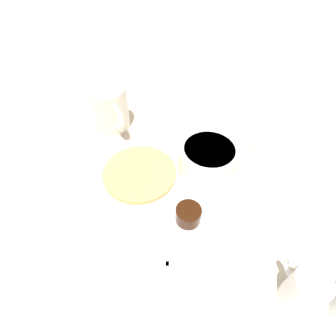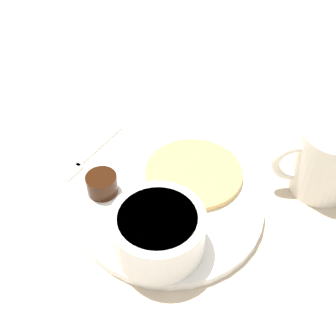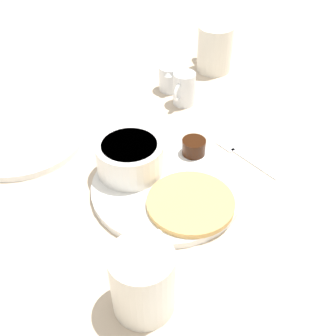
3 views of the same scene
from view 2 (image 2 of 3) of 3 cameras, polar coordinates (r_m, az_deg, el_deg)
ground_plane at (r=0.56m, az=0.26°, el=-5.40°), size 4.00×4.00×0.00m
plate at (r=0.55m, az=0.26°, el=-4.99°), size 0.24×0.24×0.01m
pancake_stack at (r=0.58m, az=3.10°, el=-0.52°), size 0.13×0.13×0.01m
bowl at (r=0.48m, az=-1.40°, el=-8.46°), size 0.11×0.11×0.05m
syrup_cup at (r=0.56m, az=-8.94°, el=-2.17°), size 0.04×0.04×0.03m
butter_ramekin at (r=0.48m, az=-3.39°, el=-10.52°), size 0.05×0.05×0.04m
coffee_mug at (r=0.58m, az=20.33°, el=0.70°), size 0.10×0.08×0.09m
fork at (r=0.63m, az=-11.11°, el=1.37°), size 0.02×0.14×0.00m
napkin at (r=0.69m, az=21.60°, el=3.34°), size 0.12×0.09×0.00m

